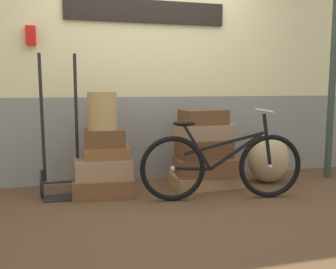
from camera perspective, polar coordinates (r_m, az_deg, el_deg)
ground at (r=3.92m, az=0.03°, el=-9.70°), size 8.42×5.20×0.06m
station_building at (r=4.58m, az=-2.69°, el=10.56°), size 6.42×0.74×2.75m
suitcase_0 at (r=3.98m, az=-9.70°, el=-7.73°), size 0.64×0.49×0.18m
suitcase_1 at (r=3.95m, az=-9.84°, el=-5.01°), size 0.58×0.39×0.19m
suitcase_2 at (r=3.94m, az=-9.22°, el=-2.70°), size 0.47×0.36×0.12m
suitcase_3 at (r=3.91m, az=-9.62°, el=-0.54°), size 0.42×0.31×0.18m
suitcase_4 at (r=4.27m, az=5.65°, el=-6.88°), size 0.76×0.48×0.14m
suitcase_5 at (r=4.20m, az=5.78°, el=-4.80°), size 0.71×0.48×0.19m
suitcase_6 at (r=4.16m, az=5.47°, el=-2.17°), size 0.59×0.38×0.21m
suitcase_7 at (r=4.17m, az=5.46°, el=0.43°), size 0.64×0.43×0.17m
suitcase_8 at (r=4.14m, az=5.36°, el=2.65°), size 0.51×0.37×0.16m
wicker_basket at (r=3.88m, az=-9.92°, el=3.56°), size 0.29×0.29×0.39m
luggage_trolley at (r=3.97m, az=-15.88°, el=-4.25°), size 0.41×0.36×1.44m
burlap_sack at (r=4.55m, az=14.93°, el=-3.50°), size 0.48×0.41×0.57m
bicycle at (r=3.76m, az=8.10°, el=-4.60°), size 1.62×0.46×0.89m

